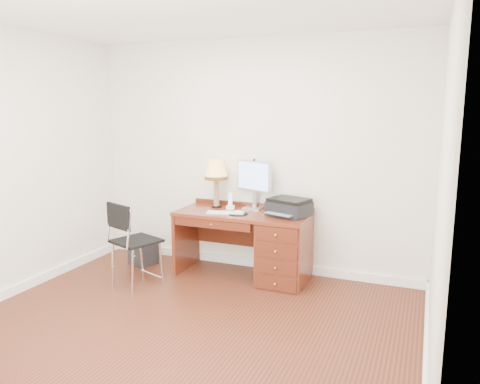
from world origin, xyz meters
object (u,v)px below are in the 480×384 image
at_px(leg_lamp, 216,173).
at_px(chair, 132,236).
at_px(monitor, 253,179).
at_px(printer, 289,207).
at_px(phone, 230,204).
at_px(equipment_box, 143,251).
at_px(desk, 270,244).

bearing_deg(leg_lamp, chair, -123.28).
relative_size(monitor, printer, 1.10).
xyz_separation_m(phone, equipment_box, (-1.10, -0.18, -0.65)).
relative_size(leg_lamp, chair, 0.61).
bearing_deg(chair, equipment_box, 136.44).
bearing_deg(leg_lamp, desk, -10.26).
bearing_deg(desk, phone, 169.81).
xyz_separation_m(printer, leg_lamp, (-0.91, 0.08, 0.32)).
distance_m(leg_lamp, phone, 0.41).
bearing_deg(leg_lamp, printer, -5.15).
height_order(leg_lamp, phone, leg_lamp).
xyz_separation_m(printer, equipment_box, (-1.82, -0.13, -0.68)).
distance_m(monitor, phone, 0.40).
xyz_separation_m(monitor, phone, (-0.23, -0.14, -0.30)).
distance_m(monitor, chair, 1.51).
bearing_deg(desk, monitor, 140.71).
xyz_separation_m(desk, chair, (-1.29, -0.76, 0.15)).
height_order(desk, chair, chair).
relative_size(desk, leg_lamp, 2.66).
relative_size(monitor, phone, 2.92).
xyz_separation_m(monitor, chair, (-1.00, -0.99, -0.54)).
bearing_deg(printer, phone, -165.84).
bearing_deg(equipment_box, monitor, 32.60).
bearing_deg(leg_lamp, monitor, 14.18).
xyz_separation_m(desk, monitor, (-0.29, 0.24, 0.69)).
xyz_separation_m(desk, printer, (0.20, 0.05, 0.43)).
height_order(leg_lamp, equipment_box, leg_lamp).
xyz_separation_m(monitor, equipment_box, (-1.33, -0.32, -0.94)).
relative_size(printer, phone, 2.65).
relative_size(desk, monitor, 2.68).
distance_m(phone, equipment_box, 1.29).
height_order(chair, equipment_box, chair).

